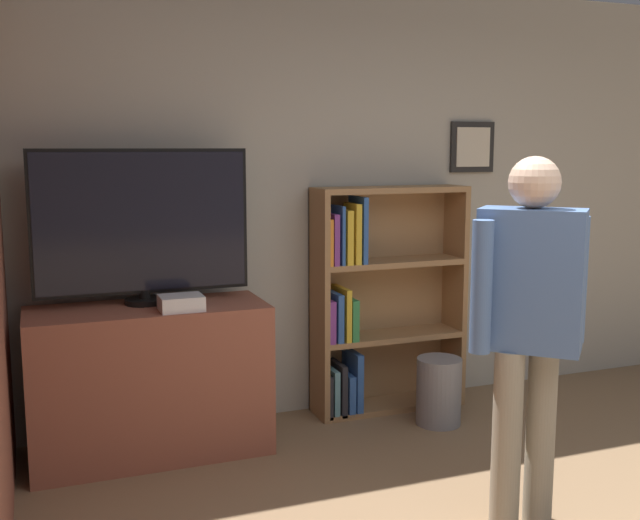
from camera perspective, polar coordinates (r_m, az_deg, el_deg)
The scene contains 7 objects.
wall_back at distance 4.84m, azimuth 2.79°, elevation 4.60°, with size 6.22×0.09×2.70m.
tv_ledge at distance 4.26m, azimuth -12.82°, elevation -8.99°, with size 1.28×0.53×0.83m.
television at distance 4.17m, azimuth -13.39°, elevation 2.64°, with size 1.16×0.22×0.85m.
game_console at distance 4.03m, azimuth -10.54°, elevation -3.23°, with size 0.23×0.18×0.08m.
bookshelf at distance 4.79m, azimuth 4.09°, elevation -3.33°, with size 1.00×0.28×1.44m.
person at distance 3.37m, azimuth 15.64°, elevation -3.86°, with size 0.58×0.46×1.65m.
waste_bin at distance 4.71m, azimuth 9.04°, elevation -9.84°, with size 0.27×0.27×0.41m.
Camera 1 is at (-1.96, -1.70, 1.69)m, focal length 42.00 mm.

